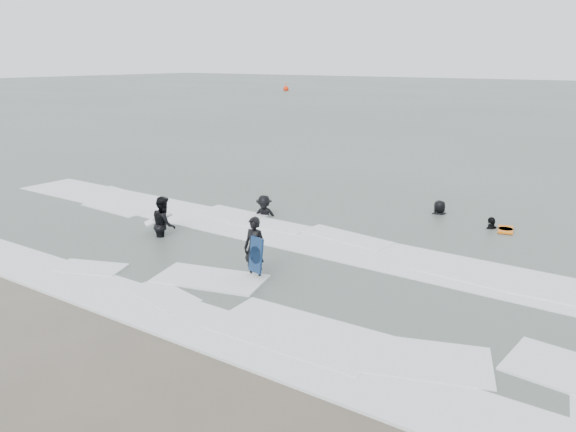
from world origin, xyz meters
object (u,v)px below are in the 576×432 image
Objects in this scene: surfer_wading at (165,237)px; surfer_right_far at (439,215)px; surfer_right_near at (491,230)px; buoy at (286,89)px; surfer_breaker at (264,217)px; surfer_centre at (255,279)px.

surfer_wading is 10.48m from surfer_right_far.
surfer_right_near is 86.93m from buoy.
buoy reaches higher than surfer_breaker.
buoy is (-46.91, 73.85, 0.42)m from surfer_wading.
buoy is (-53.66, 65.83, 0.42)m from surfer_right_far.
surfer_breaker is 0.99× the size of surfer_right_far.
surfer_centre is 1.04× the size of surfer_breaker.
surfer_breaker is at bearing 122.00° from surfer_centre.
surfer_centre is 1.09× the size of buoy.
surfer_centre is 9.41m from surfer_right_near.
surfer_right_far is (6.75, 8.02, 0.00)m from surfer_wading.
surfer_breaker is 8.34m from surfer_right_near.
surfer_breaker is at bearing -68.14° from surfer_wading.
surfer_wading is at bearing 162.86° from surfer_centre.
surfer_breaker is at bearing -40.48° from surfer_right_near.
buoy is at bearing -16.56° from surfer_wading.
surfer_centre reaches higher than surfer_right_near.
surfer_breaker is 1.04× the size of buoy.
surfer_right_near is (4.06, 8.50, 0.00)m from surfer_centre.
surfer_right_far is (1.84, 9.26, 0.00)m from surfer_centre.
surfer_centre is at bearing -153.18° from surfer_wading.
surfer_right_near is (7.62, 3.39, 0.00)m from surfer_breaker.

